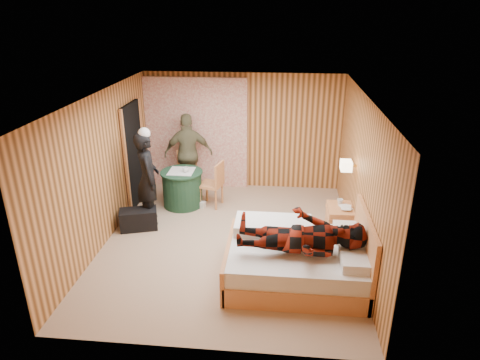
# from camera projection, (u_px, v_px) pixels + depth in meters

# --- Properties ---
(floor) EXTENTS (4.20, 5.00, 0.01)m
(floor) POSITION_uv_depth(u_px,v_px,m) (229.00, 241.00, 7.36)
(floor) COLOR tan
(floor) RESTS_ON ground
(ceiling) EXTENTS (4.20, 5.00, 0.01)m
(ceiling) POSITION_uv_depth(u_px,v_px,m) (228.00, 97.00, 6.41)
(ceiling) COLOR silver
(ceiling) RESTS_ON wall_back
(wall_back) EXTENTS (4.20, 0.02, 2.50)m
(wall_back) POSITION_uv_depth(u_px,v_px,m) (243.00, 132.00, 9.19)
(wall_back) COLOR #DE9655
(wall_back) RESTS_ON floor
(wall_left) EXTENTS (0.02, 5.00, 2.50)m
(wall_left) POSITION_uv_depth(u_px,v_px,m) (103.00, 169.00, 7.08)
(wall_left) COLOR #DE9655
(wall_left) RESTS_ON floor
(wall_right) EXTENTS (0.02, 5.00, 2.50)m
(wall_right) POSITION_uv_depth(u_px,v_px,m) (361.00, 179.00, 6.70)
(wall_right) COLOR #DE9655
(wall_right) RESTS_ON floor
(curtain) EXTENTS (2.20, 0.08, 2.40)m
(curtain) POSITION_uv_depth(u_px,v_px,m) (196.00, 133.00, 9.23)
(curtain) COLOR white
(curtain) RESTS_ON floor
(doorway) EXTENTS (0.06, 0.90, 2.05)m
(doorway) POSITION_uv_depth(u_px,v_px,m) (134.00, 155.00, 8.45)
(doorway) COLOR black
(doorway) RESTS_ON floor
(wall_lamp) EXTENTS (0.26, 0.24, 0.16)m
(wall_lamp) POSITION_uv_depth(u_px,v_px,m) (346.00, 165.00, 7.11)
(wall_lamp) COLOR gold
(wall_lamp) RESTS_ON wall_right
(bed) EXTENTS (2.00, 1.57, 1.08)m
(bed) POSITION_uv_depth(u_px,v_px,m) (297.00, 259.00, 6.28)
(bed) COLOR #EC9F60
(bed) RESTS_ON floor
(nightstand) EXTENTS (0.45, 0.61, 0.58)m
(nightstand) POSITION_uv_depth(u_px,v_px,m) (339.00, 222.00, 7.38)
(nightstand) COLOR #EC9F60
(nightstand) RESTS_ON floor
(round_table) EXTENTS (0.84, 0.84, 0.74)m
(round_table) POSITION_uv_depth(u_px,v_px,m) (182.00, 188.00, 8.56)
(round_table) COLOR #224A2C
(round_table) RESTS_ON floor
(chair_far) EXTENTS (0.52, 0.52, 0.93)m
(chair_far) POSITION_uv_depth(u_px,v_px,m) (188.00, 169.00, 9.11)
(chair_far) COLOR #EC9F60
(chair_far) RESTS_ON floor
(chair_near) EXTENTS (0.51, 0.51, 0.93)m
(chair_near) POSITION_uv_depth(u_px,v_px,m) (215.00, 181.00, 8.47)
(chair_near) COLOR #EC9F60
(chair_near) RESTS_ON floor
(duffel_bag) EXTENTS (0.73, 0.53, 0.37)m
(duffel_bag) POSITION_uv_depth(u_px,v_px,m) (139.00, 219.00, 7.73)
(duffel_bag) COLOR black
(duffel_bag) RESTS_ON floor
(sneaker_left) EXTENTS (0.30, 0.20, 0.12)m
(sneaker_left) POSITION_uv_depth(u_px,v_px,m) (199.00, 204.00, 8.61)
(sneaker_left) COLOR silver
(sneaker_left) RESTS_ON floor
(sneaker_right) EXTENTS (0.28, 0.21, 0.12)m
(sneaker_right) POSITION_uv_depth(u_px,v_px,m) (238.00, 231.00, 7.59)
(sneaker_right) COLOR silver
(sneaker_right) RESTS_ON floor
(woman_standing) EXTENTS (0.62, 0.74, 1.73)m
(woman_standing) POSITION_uv_depth(u_px,v_px,m) (148.00, 178.00, 7.73)
(woman_standing) COLOR black
(woman_standing) RESTS_ON floor
(man_at_table) EXTENTS (1.08, 0.62, 1.72)m
(man_at_table) POSITION_uv_depth(u_px,v_px,m) (189.00, 154.00, 9.02)
(man_at_table) COLOR #6F6C4A
(man_at_table) RESTS_ON floor
(man_on_bed) EXTENTS (0.86, 0.67, 1.77)m
(man_on_bed) POSITION_uv_depth(u_px,v_px,m) (302.00, 227.00, 5.81)
(man_on_bed) COLOR maroon
(man_on_bed) RESTS_ON bed
(book_lower) EXTENTS (0.24, 0.27, 0.02)m
(book_lower) POSITION_uv_depth(u_px,v_px,m) (341.00, 208.00, 7.22)
(book_lower) COLOR silver
(book_lower) RESTS_ON nightstand
(book_upper) EXTENTS (0.20, 0.25, 0.02)m
(book_upper) POSITION_uv_depth(u_px,v_px,m) (341.00, 207.00, 7.21)
(book_upper) COLOR silver
(book_upper) RESTS_ON nightstand
(cup_nightstand) EXTENTS (0.12, 0.12, 0.09)m
(cup_nightstand) POSITION_uv_depth(u_px,v_px,m) (340.00, 202.00, 7.37)
(cup_nightstand) COLOR silver
(cup_nightstand) RESTS_ON nightstand
(cup_table) EXTENTS (0.16, 0.16, 0.10)m
(cup_table) POSITION_uv_depth(u_px,v_px,m) (186.00, 170.00, 8.35)
(cup_table) COLOR silver
(cup_table) RESTS_ON round_table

